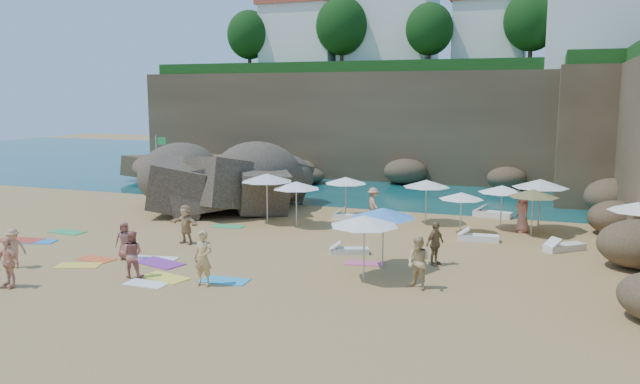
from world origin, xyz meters
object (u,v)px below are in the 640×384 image
(flag_pole, at_px, (159,159))
(person_stand_2, at_px, (373,203))
(lounger_0, at_px, (351,217))
(person_stand_1, at_px, (132,254))
(parasol_1, at_px, (346,180))
(rock_outcrop, at_px, (195,208))
(person_stand_5, at_px, (204,180))
(person_stand_4, at_px, (523,212))
(parasol_0, at_px, (267,178))
(parasol_2, at_px, (426,184))
(person_stand_3, at_px, (435,243))

(flag_pole, distance_m, person_stand_2, 14.00)
(lounger_0, xyz_separation_m, person_stand_1, (-4.15, -12.36, 0.69))
(parasol_1, bearing_deg, rock_outcrop, -176.65)
(rock_outcrop, bearing_deg, flag_pole, 153.96)
(parasol_1, bearing_deg, person_stand_5, 159.93)
(rock_outcrop, relative_size, person_stand_4, 4.73)
(parasol_0, xyz_separation_m, person_stand_5, (-7.67, 6.75, -1.37))
(rock_outcrop, height_order, parasol_1, parasol_1)
(flag_pole, relative_size, parasol_1, 1.76)
(parasol_1, relative_size, person_stand_1, 1.33)
(flag_pole, distance_m, parasol_1, 12.40)
(person_stand_2, distance_m, person_stand_4, 7.41)
(rock_outcrop, xyz_separation_m, person_stand_1, (5.22, -12.55, 0.83))
(flag_pole, distance_m, person_stand_1, 16.78)
(flag_pole, bearing_deg, parasol_2, -4.98)
(lounger_0, height_order, person_stand_2, person_stand_2)
(person_stand_4, bearing_deg, parasol_1, -120.54)
(lounger_0, xyz_separation_m, person_stand_3, (5.54, -7.06, 0.68))
(flag_pole, height_order, person_stand_3, flag_pole)
(parasol_2, xyz_separation_m, lounger_0, (-3.76, -0.44, -1.87))
(person_stand_5, bearing_deg, rock_outcrop, -89.03)
(person_stand_1, height_order, person_stand_3, person_stand_1)
(person_stand_1, distance_m, person_stand_5, 18.55)
(lounger_0, distance_m, person_stand_4, 8.40)
(rock_outcrop, distance_m, parasol_0, 6.45)
(rock_outcrop, relative_size, person_stand_5, 5.05)
(person_stand_2, bearing_deg, person_stand_5, 35.59)
(person_stand_5, bearing_deg, person_stand_3, -58.32)
(parasol_0, xyz_separation_m, person_stand_4, (12.13, 2.08, -1.31))
(parasol_2, relative_size, lounger_0, 1.23)
(parasol_0, xyz_separation_m, lounger_0, (3.76, 2.06, -2.12))
(person_stand_2, xyz_separation_m, person_stand_3, (4.56, -7.72, 0.02))
(rock_outcrop, height_order, parasol_0, parasol_0)
(parasol_0, height_order, person_stand_1, parasol_0)
(person_stand_4, bearing_deg, parasol_2, -121.37)
(parasol_2, distance_m, person_stand_5, 15.81)
(person_stand_1, height_order, person_stand_2, person_stand_1)
(flag_pole, bearing_deg, parasol_0, -23.49)
(person_stand_1, bearing_deg, parasol_0, -110.04)
(parasol_0, distance_m, person_stand_5, 10.31)
(parasol_1, relative_size, parasol_2, 0.96)
(person_stand_2, bearing_deg, rock_outcrop, 56.18)
(parasol_0, distance_m, person_stand_4, 12.37)
(lounger_0, height_order, person_stand_3, person_stand_3)
(rock_outcrop, relative_size, person_stand_2, 5.60)
(parasol_0, bearing_deg, parasol_1, 40.53)
(person_stand_3, bearing_deg, parasol_2, 40.60)
(flag_pole, distance_m, person_stand_4, 21.36)
(parasol_0, bearing_deg, flag_pole, 156.51)
(parasol_2, height_order, lounger_0, parasol_2)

